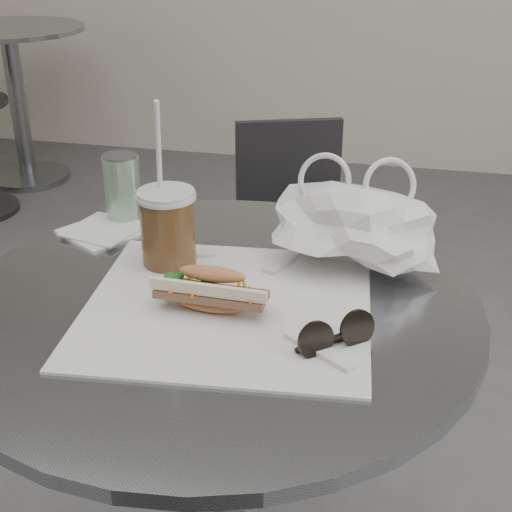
% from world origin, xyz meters
% --- Properties ---
extents(cafe_table, '(0.76, 0.76, 0.74)m').
position_xyz_m(cafe_table, '(0.00, 0.20, 0.47)').
color(cafe_table, slate).
rests_on(cafe_table, ground).
extents(bg_table, '(0.70, 0.70, 0.74)m').
position_xyz_m(bg_table, '(-1.60, 2.40, 0.47)').
color(bg_table, slate).
rests_on(bg_table, ground).
extents(chair_far, '(0.39, 0.42, 0.72)m').
position_xyz_m(chair_far, '(-0.03, 1.10, 0.32)').
color(chair_far, '#2E2E30').
rests_on(chair_far, ground).
extents(sandwich_paper, '(0.43, 0.41, 0.00)m').
position_xyz_m(sandwich_paper, '(0.02, 0.18, 0.74)').
color(sandwich_paper, white).
rests_on(sandwich_paper, cafe_table).
extents(banh_mi, '(0.19, 0.08, 0.06)m').
position_xyz_m(banh_mi, '(0.01, 0.16, 0.77)').
color(banh_mi, '#CD804D').
rests_on(banh_mi, sandwich_paper).
extents(iced_coffee, '(0.09, 0.09, 0.26)m').
position_xyz_m(iced_coffee, '(-0.10, 0.29, 0.80)').
color(iced_coffee, brown).
rests_on(iced_coffee, cafe_table).
extents(sunglasses, '(0.10, 0.09, 0.05)m').
position_xyz_m(sunglasses, '(0.18, 0.11, 0.76)').
color(sunglasses, black).
rests_on(sunglasses, cafe_table).
extents(plastic_bag, '(0.26, 0.22, 0.12)m').
position_xyz_m(plastic_bag, '(0.18, 0.36, 0.80)').
color(plastic_bag, white).
rests_on(plastic_bag, cafe_table).
extents(napkin_stack, '(0.17, 0.17, 0.01)m').
position_xyz_m(napkin_stack, '(-0.25, 0.38, 0.74)').
color(napkin_stack, white).
rests_on(napkin_stack, cafe_table).
extents(drink_can, '(0.06, 0.06, 0.12)m').
position_xyz_m(drink_can, '(-0.23, 0.44, 0.80)').
color(drink_can, '#58965E').
rests_on(drink_can, cafe_table).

